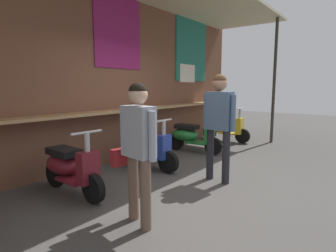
% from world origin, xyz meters
% --- Properties ---
extents(ground_plane, '(26.62, 26.62, 0.00)m').
position_xyz_m(ground_plane, '(0.00, 0.00, 0.00)').
color(ground_plane, '#474442').
extents(market_stall_facade, '(9.51, 2.34, 3.51)m').
position_xyz_m(market_stall_facade, '(0.01, 1.87, 1.95)').
color(market_stall_facade, brown).
rests_on(market_stall_facade, ground_plane).
extents(scooter_maroon, '(0.46, 1.40, 0.97)m').
position_xyz_m(scooter_maroon, '(-1.64, 1.08, 0.39)').
color(scooter_maroon, maroon).
rests_on(scooter_maroon, ground_plane).
extents(scooter_blue, '(0.46, 1.40, 0.97)m').
position_xyz_m(scooter_blue, '(-0.03, 1.08, 0.39)').
color(scooter_blue, '#233D9E').
rests_on(scooter_blue, ground_plane).
extents(scooter_green, '(0.50, 1.40, 0.97)m').
position_xyz_m(scooter_green, '(1.65, 1.08, 0.39)').
color(scooter_green, '#237533').
rests_on(scooter_green, ground_plane).
extents(scooter_yellow, '(0.48, 1.40, 0.97)m').
position_xyz_m(scooter_yellow, '(3.34, 1.08, 0.39)').
color(scooter_yellow, gold).
rests_on(scooter_yellow, ground_plane).
extents(shopper_with_handbag, '(0.29, 0.65, 1.60)m').
position_xyz_m(shopper_with_handbag, '(-1.71, -0.37, 0.96)').
color(shopper_with_handbag, brown).
rests_on(shopper_with_handbag, ground_plane).
extents(shopper_browsing, '(0.24, 0.59, 1.74)m').
position_xyz_m(shopper_browsing, '(0.15, -0.40, 1.09)').
color(shopper_browsing, '#232328').
rests_on(shopper_browsing, ground_plane).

